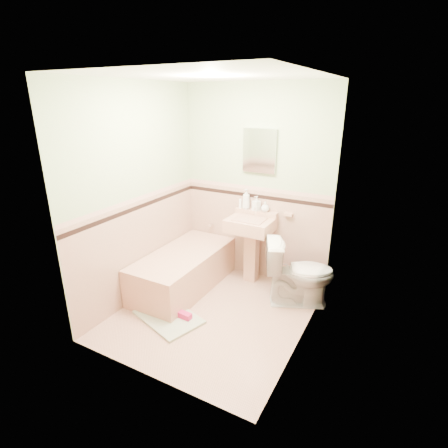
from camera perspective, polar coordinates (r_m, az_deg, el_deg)
The scene contains 32 objects.
floor at distance 4.11m, azimuth -1.71°, elevation -14.29°, with size 2.20×2.20×0.00m, color tan.
ceiling at distance 3.41m, azimuth -2.18°, elevation 23.07°, with size 2.20×2.20×0.00m, color white.
wall_back at distance 4.51m, azimuth 5.18°, elevation 6.23°, with size 2.50×2.50×0.00m, color beige.
wall_front at distance 2.73m, azimuth -13.64°, elevation -3.55°, with size 2.50×2.50×0.00m, color beige.
wall_left at distance 4.14m, azimuth -13.99°, elevation 4.46°, with size 2.50×2.50×0.00m, color beige.
wall_right at distance 3.20m, azimuth 13.73°, elevation -0.04°, with size 2.50×2.50×0.00m, color beige.
wainscot_back at distance 4.70m, azimuth 4.87°, elevation -1.53°, with size 2.00×2.00×0.00m, color tan.
wainscot_front at distance 3.05m, azimuth -12.47°, elevation -14.75°, with size 2.00×2.00×0.00m, color tan.
wainscot_left at distance 4.35m, azimuth -13.17°, elevation -3.84°, with size 2.20×2.20×0.00m, color tan.
wainscot_right at distance 3.48m, azimuth 12.66°, elevation -10.13°, with size 2.20×2.20×0.00m, color tan.
accent_back at distance 4.53m, azimuth 5.03°, elevation 4.58°, with size 2.00×2.00×0.00m, color black.
accent_front at distance 2.80m, azimuth -13.18°, elevation -5.87°, with size 2.00×2.00×0.00m, color black.
accent_left at distance 4.17m, azimuth -13.66°, elevation 2.71°, with size 2.20×2.20×0.00m, color black.
accent_right at distance 3.25m, azimuth 13.24°, elevation -2.14°, with size 2.20×2.20×0.00m, color black.
cap_back at distance 4.50m, azimuth 5.07°, elevation 5.81°, with size 2.00×2.00×0.00m, color tan.
cap_front at distance 2.76m, azimuth -13.34°, elevation -4.00°, with size 2.00×2.00×0.00m, color tan.
cap_left at distance 4.14m, azimuth -13.77°, elevation 4.04°, with size 2.20×2.20×0.00m, color tan.
cap_right at distance 3.22m, azimuth 13.38°, elevation -0.49°, with size 2.20×2.20×0.00m, color tan.
bathtub at distance 4.53m, azimuth -6.59°, elevation -7.64°, with size 0.70×1.50×0.45m, color tan.
tub_faucet at distance 4.92m, azimuth -2.01°, elevation -0.07°, with size 0.04×0.04×0.12m, color silver.
sink at distance 4.55m, azimuth 4.23°, elevation -4.41°, with size 0.56×0.48×0.88m, color tan, non-canonical shape.
sink_faucet at distance 4.49m, azimuth 5.13°, elevation 2.16°, with size 0.02×0.02×0.10m, color silver.
medicine_cabinet at distance 4.38m, azimuth 5.81°, elevation 11.79°, with size 0.43×0.04×0.54m, color white.
soap_dish at distance 4.40m, azimuth 10.46°, elevation 1.55°, with size 0.11×0.06×0.04m, color tan.
soap_bottle_left at distance 4.54m, azimuth 3.64°, elevation 4.09°, with size 0.10×0.10×0.26m, color #B2B2B2.
soap_bottle_mid at distance 4.50m, azimuth 5.31°, elevation 3.39°, with size 0.08×0.09×0.19m, color #B2B2B2.
soap_bottle_right at distance 4.46m, azimuth 6.74°, elevation 2.82°, with size 0.10×0.10×0.13m, color #B2B2B2.
tube at distance 4.60m, azimuth 2.68°, elevation 3.38°, with size 0.04×0.04×0.12m, color white.
toilet at distance 4.19m, azimuth 12.20°, elevation -7.77°, with size 0.44×0.78×0.79m, color white.
bucket at distance 4.49m, azimuth 9.65°, elevation -9.47°, with size 0.26×0.26×0.26m, color #1A34B5, non-canonical shape.
bath_mat at distance 4.07m, azimuth -9.06°, elevation -14.77°, with size 0.73×0.49×0.03m, color gray.
shoe at distance 3.99m, azimuth -6.46°, elevation -14.58°, with size 0.16×0.07×0.06m, color #BF1E59.
Camera 1 is at (1.72, -2.93, 2.31)m, focal length 28.01 mm.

